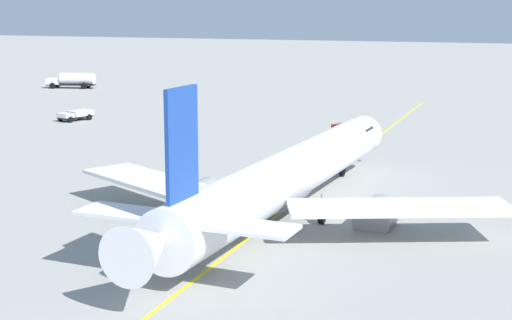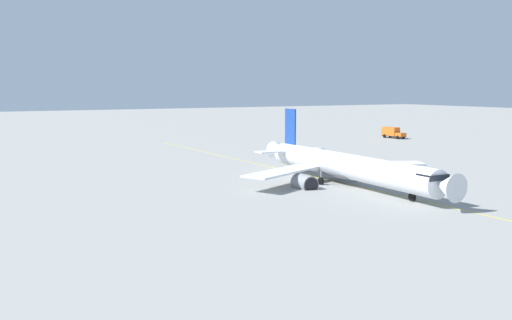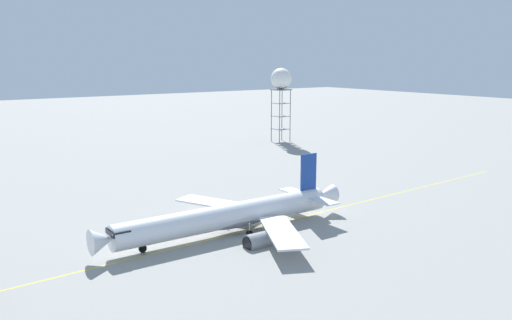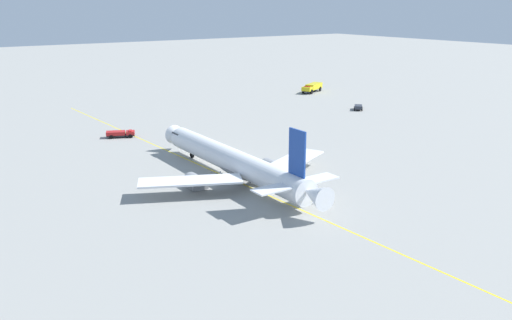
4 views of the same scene
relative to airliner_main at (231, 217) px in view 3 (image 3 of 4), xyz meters
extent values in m
plane|color=gray|center=(-1.28, 0.66, -2.57)|extent=(600.00, 600.00, 0.00)
cylinder|color=white|center=(-0.58, 0.01, 0.23)|extent=(35.67, 4.01, 3.64)
cone|color=white|center=(-19.60, 0.20, 0.23)|extent=(3.04, 3.49, 3.46)
cone|color=white|center=(18.74, -0.19, 0.53)|extent=(4.03, 3.14, 3.10)
cube|color=black|center=(-17.40, 0.18, 1.05)|extent=(2.43, 3.12, 0.70)
ellipsoid|color=slate|center=(1.20, -0.01, -0.77)|extent=(12.86, 3.41, 2.00)
cube|color=#193D93|center=(15.10, -0.15, 5.06)|extent=(3.20, 0.27, 6.02)
cube|color=white|center=(15.06, -3.68, 0.96)|extent=(2.66, 5.61, 0.20)
cube|color=white|center=(15.13, 3.37, 0.96)|extent=(2.66, 5.61, 0.20)
cube|color=white|center=(2.72, -8.99, -0.41)|extent=(9.94, 14.67, 0.28)
cube|color=white|center=(2.90, 8.93, -0.41)|extent=(9.71, 14.72, 0.28)
cylinder|color=gray|center=(0.06, -6.82, -1.94)|extent=(3.48, 2.59, 2.55)
cylinder|color=black|center=(-1.71, -6.80, -1.94)|extent=(0.17, 2.17, 2.17)
cylinder|color=gray|center=(0.20, 6.82, -1.94)|extent=(3.48, 2.59, 2.55)
cylinder|color=black|center=(-1.57, 6.84, -1.94)|extent=(0.17, 2.17, 2.17)
cylinder|color=#9EA0A5|center=(-14.12, 0.14, -1.21)|extent=(0.20, 0.20, 1.61)
cylinder|color=black|center=(-14.12, 0.14, -2.02)|extent=(1.10, 0.31, 1.10)
cylinder|color=#9EA0A5|center=(1.17, -3.23, -1.21)|extent=(0.20, 0.20, 1.61)
cylinder|color=black|center=(1.17, -3.23, -2.02)|extent=(1.10, 0.31, 1.10)
cylinder|color=#9EA0A5|center=(1.23, 3.21, -1.21)|extent=(0.20, 0.20, 1.61)
cylinder|color=black|center=(1.23, 3.21, -2.02)|extent=(1.10, 0.31, 1.10)
cylinder|color=slate|center=(63.00, 68.28, 5.57)|extent=(0.24, 0.24, 16.27)
cylinder|color=slate|center=(58.78, 68.28, 5.57)|extent=(0.24, 0.24, 16.27)
cylinder|color=slate|center=(58.78, 64.06, 5.57)|extent=(0.24, 0.24, 16.27)
cylinder|color=slate|center=(63.00, 64.06, 5.57)|extent=(0.24, 0.24, 16.27)
cube|color=slate|center=(60.89, 66.17, 1.50)|extent=(4.42, 4.42, 0.16)
cube|color=slate|center=(60.89, 66.17, 5.57)|extent=(4.42, 4.42, 0.16)
cube|color=slate|center=(60.89, 66.17, 9.64)|extent=(4.42, 4.42, 0.16)
cube|color=slate|center=(60.89, 66.17, 13.86)|extent=(5.02, 5.02, 0.30)
sphere|color=white|center=(60.89, 66.17, 17.27)|extent=(6.52, 6.52, 6.52)
cube|color=yellow|center=(-0.30, -0.44, -2.56)|extent=(145.27, 6.68, 0.01)
camera|label=1|loc=(50.11, 18.73, 12.01)|focal=53.72mm
camera|label=2|loc=(-64.15, 49.95, 11.59)|focal=38.56mm
camera|label=3|loc=(-40.40, -63.84, 23.32)|focal=36.72mm
camera|label=4|loc=(65.69, -41.30, 23.12)|focal=37.52mm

